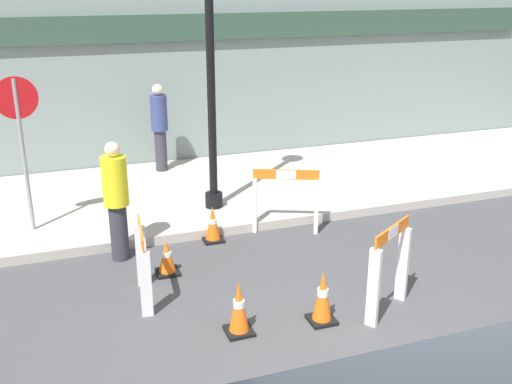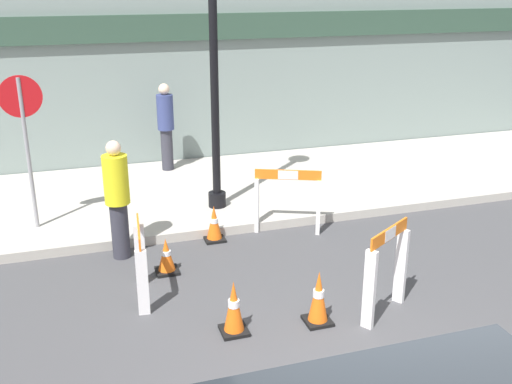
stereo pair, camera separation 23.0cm
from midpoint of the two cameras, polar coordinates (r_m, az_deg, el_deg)
The scene contains 13 objects.
sidewalk_slab at distance 10.82m, azimuth -6.12°, elevation -0.00°, with size 18.00×3.75×0.14m.
storefront_facade at distance 12.13m, azimuth -8.83°, elevation 15.02°, with size 18.00×0.22×5.50m.
streetlamp_post at distance 9.26m, azimuth -5.24°, elevation 17.13°, with size 0.44×0.44×4.89m.
stop_sign at distance 9.20m, azimuth -22.21°, elevation 5.50°, with size 0.60×0.06×2.29m.
barricade_0 at distance 7.05m, azimuth 11.68°, elevation -7.01°, with size 0.75×0.55×1.10m.
barricade_1 at distance 9.08m, azimuth 2.12°, elevation -0.56°, with size 0.97×0.51×1.01m.
barricade_2 at distance 7.34m, azimuth -11.61°, elevation -6.48°, with size 0.21×0.82×0.96m.
traffic_cone_0 at distance 6.67m, azimuth -2.65°, elevation -11.03°, with size 0.30×0.30×0.63m.
traffic_cone_1 at distance 8.03m, azimuth -9.31°, elevation -6.20°, with size 0.30×0.30×0.49m.
traffic_cone_2 at distance 8.90m, azimuth -4.88°, elevation -3.10°, with size 0.30×0.30×0.55m.
traffic_cone_3 at distance 6.88m, azimuth 5.39°, elevation -9.95°, with size 0.30×0.30×0.65m.
person_worker at distance 8.33m, azimuth -13.94°, elevation -0.54°, with size 0.47×0.47×1.69m.
person_pedestrian at distance 11.67m, azimuth -9.74°, elevation 6.35°, with size 0.44×0.44×1.69m.
Camera 1 is at (-2.37, -3.53, 3.72)m, focal length 42.00 mm.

